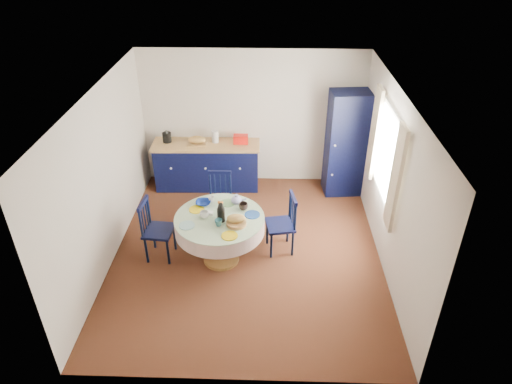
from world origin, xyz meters
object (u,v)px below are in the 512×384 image
chair_right (283,223)px  mug_c (243,206)px  dining_table (220,224)px  mug_d (211,199)px  cobalt_bowl (203,203)px  kitchen_counter (207,164)px  chair_left (156,229)px  pantry_cabinet (346,144)px  mug_a (204,215)px  mug_b (219,223)px  chair_far (220,199)px

chair_right → mug_c: size_ratio=7.07×
dining_table → mug_c: size_ratio=9.51×
mug_d → cobalt_bowl: bearing=-146.8°
kitchen_counter → chair_left: (-0.49, -2.09, 0.04)m
pantry_cabinet → mug_d: pantry_cabinet is taller
dining_table → mug_a: dining_table is taller
chair_left → mug_d: 0.92m
kitchen_counter → mug_a: 2.23m
kitchen_counter → mug_d: bearing=-81.9°
mug_a → mug_b: bearing=-40.7°
chair_left → mug_d: size_ratio=10.26×
mug_b → mug_d: (-0.17, 0.60, -0.01)m
chair_far → chair_right: bearing=-33.0°
kitchen_counter → mug_c: kitchen_counter is taller
dining_table → chair_left: bearing=175.4°
mug_a → mug_d: (0.05, 0.41, -0.01)m
chair_far → mug_d: size_ratio=9.84×
cobalt_bowl → dining_table: bearing=-49.7°
mug_a → mug_b: same height
dining_table → mug_a: 0.28m
mug_b → cobalt_bowl: bearing=117.9°
chair_far → cobalt_bowl: bearing=-105.0°
pantry_cabinet → dining_table: size_ratio=1.49×
chair_right → cobalt_bowl: 1.22m
chair_right → kitchen_counter: bearing=-154.7°
pantry_cabinet → cobalt_bowl: bearing=-148.4°
dining_table → cobalt_bowl: (-0.28, 0.32, 0.15)m
chair_right → mug_a: 1.21m
pantry_cabinet → cobalt_bowl: (-2.30, -1.73, -0.15)m
dining_table → mug_a: (-0.22, -0.01, 0.17)m
chair_far → mug_a: size_ratio=7.36×
mug_c → kitchen_counter: bearing=111.9°
mug_d → kitchen_counter: bearing=99.7°
kitchen_counter → chair_right: 2.32m
kitchen_counter → chair_left: size_ratio=2.04×
chair_far → mug_d: (-0.06, -0.55, 0.35)m
chair_left → chair_right: 1.87m
cobalt_bowl → chair_right: bearing=-1.8°
kitchen_counter → mug_d: (0.30, -1.77, 0.37)m
mug_c → cobalt_bowl: bearing=168.9°
chair_right → mug_b: size_ratio=8.98×
kitchen_counter → cobalt_bowl: bearing=-85.6°
mug_b → mug_d: 0.62m
mug_b → mug_c: 0.52m
chair_left → chair_right: bearing=-78.3°
mug_c → mug_b: bearing=-127.9°
mug_b → mug_c: (0.32, 0.41, 0.00)m
chair_left → chair_right: size_ratio=1.01×
chair_left → chair_right: chair_left is taller
dining_table → mug_c: dining_table is taller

